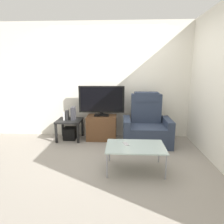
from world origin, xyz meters
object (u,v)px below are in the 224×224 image
television (102,100)px  coffee_table (135,147)px  recliner_armchair (147,127)px  book_leftmost (65,116)px  subwoofer_box (70,133)px  book_middle (67,115)px  cell_phone (126,144)px  side_table (70,123)px  tv_stand (102,127)px  game_console (73,113)px

television → coffee_table: (0.67, -1.43, -0.52)m
recliner_armchair → book_leftmost: (-1.79, 0.17, 0.17)m
subwoofer_box → television: bearing=6.3°
book_leftmost → book_middle: (0.06, 0.00, 0.02)m
subwoofer_box → book_leftmost: size_ratio=1.55×
television → book_middle: 0.83m
cell_phone → side_table: bearing=116.1°
television → subwoofer_box: 1.04m
tv_stand → television: 0.62m
side_table → cell_phone: 1.78m
television → side_table: (-0.72, -0.08, -0.50)m
side_table → book_leftmost: (-0.10, -0.02, 0.16)m
tv_stand → recliner_armchair: bearing=-14.1°
book_leftmost → game_console: 0.20m
subwoofer_box → game_console: game_console is taller
television → cell_phone: bearing=-69.1°
coffee_table → cell_phone: size_ratio=6.00×
cell_phone → recliner_armchair: bearing=49.5°
book_leftmost → book_middle: book_middle is taller
television → cell_phone: size_ratio=6.72×
coffee_table → cell_phone: cell_phone is taller
tv_stand → game_console: (-0.63, -0.05, 0.33)m
tv_stand → cell_phone: tv_stand is taller
tv_stand → coffee_table: (0.67, -1.41, 0.10)m
side_table → coffee_table: (1.38, -1.35, -0.02)m
television → game_console: bearing=-173.7°
side_table → cell_phone: side_table is taller
television → subwoofer_box: (-0.72, -0.08, -0.75)m
television → coffee_table: 1.66m
television → coffee_table: television is taller
book_leftmost → tv_stand: bearing=5.6°
side_table → subwoofer_box: (-0.00, 0.00, -0.25)m
book_middle → game_console: size_ratio=0.76×
side_table → book_middle: (-0.04, -0.02, 0.18)m
book_leftmost → side_table: bearing=11.3°
subwoofer_box → tv_stand: bearing=4.8°
recliner_armchair → book_middle: (-1.74, 0.17, 0.19)m
side_table → book_leftmost: bearing=-168.7°
side_table → book_leftmost: 0.19m
recliner_armchair → television: bearing=155.7°
television → book_middle: (-0.76, -0.10, -0.32)m
television → book_leftmost: size_ratio=5.77×
book_middle → cell_phone: (1.28, -1.26, -0.17)m
tv_stand → game_console: game_console is taller
side_table → cell_phone: bearing=-46.0°
side_table → tv_stand: bearing=4.8°
recliner_armchair → subwoofer_box: size_ratio=3.99×
subwoofer_box → book_leftmost: 0.42m
television → coffee_table: size_ratio=1.12×
recliner_armchair → side_table: 1.71m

